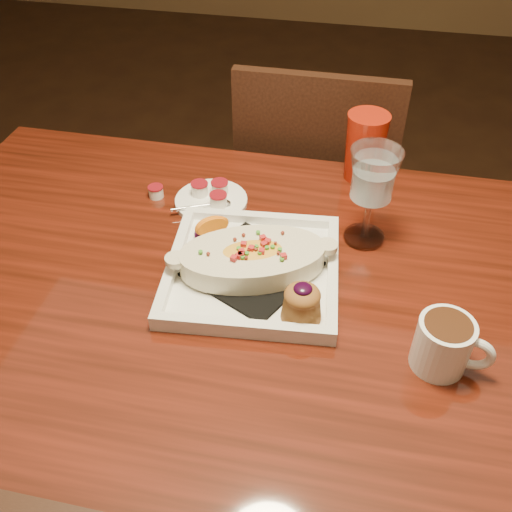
% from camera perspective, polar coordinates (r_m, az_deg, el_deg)
% --- Properties ---
extents(floor, '(7.00, 7.00, 0.00)m').
position_cam_1_polar(floor, '(1.63, 1.41, -22.63)').
color(floor, black).
rests_on(floor, ground).
extents(table, '(1.50, 0.90, 0.75)m').
position_cam_1_polar(table, '(1.08, 1.98, -7.31)').
color(table, '#621A0E').
rests_on(table, floor).
extents(chair_far, '(0.42, 0.42, 0.93)m').
position_cam_1_polar(chair_far, '(1.64, 5.86, 5.67)').
color(chair_far, black).
rests_on(chair_far, floor).
extents(plate, '(0.33, 0.33, 0.08)m').
position_cam_1_polar(plate, '(1.01, -0.08, -0.92)').
color(plate, white).
rests_on(plate, table).
extents(coffee_mug, '(0.12, 0.09, 0.09)m').
position_cam_1_polar(coffee_mug, '(0.91, 18.37, -8.29)').
color(coffee_mug, white).
rests_on(coffee_mug, table).
extents(goblet, '(0.09, 0.09, 0.20)m').
position_cam_1_polar(goblet, '(1.06, 11.62, 7.44)').
color(goblet, silver).
rests_on(goblet, table).
extents(saucer, '(0.15, 0.15, 0.10)m').
position_cam_1_polar(saucer, '(1.21, -4.54, 5.73)').
color(saucer, white).
rests_on(saucer, table).
extents(creamer_loose, '(0.03, 0.03, 0.03)m').
position_cam_1_polar(creamer_loose, '(1.24, -9.98, 6.36)').
color(creamer_loose, white).
rests_on(creamer_loose, table).
extents(red_tumbler, '(0.09, 0.09, 0.15)m').
position_cam_1_polar(red_tumbler, '(1.27, 10.84, 10.65)').
color(red_tumbler, '#AE1F0C').
rests_on(red_tumbler, table).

